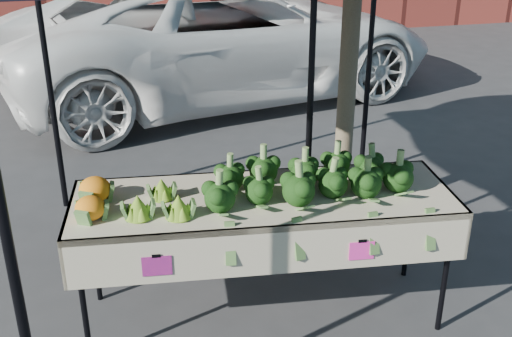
% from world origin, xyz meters
% --- Properties ---
extents(ground, '(90.00, 90.00, 0.00)m').
position_xyz_m(ground, '(0.00, 0.00, 0.00)').
color(ground, '#2F2F31').
extents(table, '(2.47, 1.05, 0.90)m').
position_xyz_m(table, '(-0.09, -0.12, 0.45)').
color(table, beige).
rests_on(table, ground).
extents(canopy, '(3.16, 3.16, 2.74)m').
position_xyz_m(canopy, '(-0.00, 0.41, 1.37)').
color(canopy, black).
rests_on(canopy, ground).
extents(broccoli_heap, '(1.36, 0.56, 0.25)m').
position_xyz_m(broccoli_heap, '(0.18, -0.09, 1.02)').
color(broccoli_heap, black).
rests_on(broccoli_heap, table).
extents(romanesco_cluster, '(0.42, 0.46, 0.19)m').
position_xyz_m(romanesco_cluster, '(-0.76, -0.13, 0.99)').
color(romanesco_cluster, '#6DA627').
rests_on(romanesco_cluster, table).
extents(cauliflower_pair, '(0.22, 0.42, 0.17)m').
position_xyz_m(cauliflower_pair, '(-1.13, -0.05, 0.99)').
color(cauliflower_pair, orange).
rests_on(cauliflower_pair, table).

